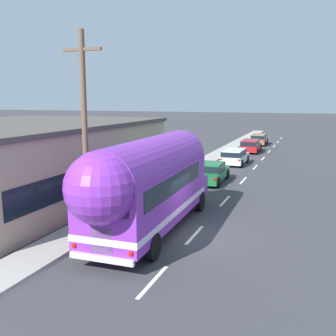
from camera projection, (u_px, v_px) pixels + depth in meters
The scene contains 10 objects.
ground_plane at pixel (194, 235), 16.54m from camera, with size 300.00×300.00×0.00m, color #38383D.
lane_markings at pixel (210, 176), 29.24m from camera, with size 3.89×80.00×0.01m.
sidewalk_slab at pixel (172, 180), 27.35m from camera, with size 1.80×90.00×0.15m, color #9E9B93.
roadside_building at pixel (18, 159), 23.20m from camera, with size 12.29×17.58×4.34m.
utility_pole at pixel (85, 130), 16.37m from camera, with size 1.80×0.24×8.50m.
painted_bus at pixel (148, 182), 16.16m from camera, with size 2.76×11.18×4.12m.
car_lead at pixel (210, 172), 26.92m from camera, with size 2.07×4.57×1.37m.
car_second at pixel (234, 156), 34.14m from camera, with size 1.96×4.28×1.37m.
car_third at pixel (251, 145), 41.97m from camera, with size 2.00×4.54×1.37m.
car_fourth at pixel (259, 139), 48.78m from camera, with size 1.94×4.38×1.37m.
Camera 1 is at (4.51, -15.16, 5.72)m, focal length 41.57 mm.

